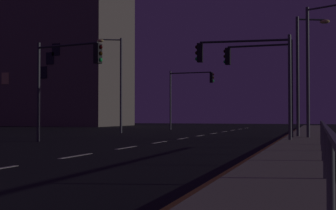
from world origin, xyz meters
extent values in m
plane|color=black|center=(0.00, 17.50, 0.00)|extent=(112.00, 112.00, 0.00)
cube|color=gray|center=(6.66, 17.50, 0.07)|extent=(2.01, 77.00, 0.14)
cube|color=silver|center=(0.00, 9.00, 0.01)|extent=(0.14, 2.00, 0.01)
cube|color=silver|center=(0.00, 13.00, 0.01)|extent=(0.14, 2.00, 0.01)
cube|color=silver|center=(0.00, 17.00, 0.01)|extent=(0.14, 2.00, 0.01)
cube|color=silver|center=(0.00, 21.00, 0.01)|extent=(0.14, 2.00, 0.01)
cube|color=silver|center=(0.00, 25.00, 0.01)|extent=(0.14, 2.00, 0.01)
cube|color=silver|center=(0.00, 29.00, 0.01)|extent=(0.14, 2.00, 0.01)
cube|color=silver|center=(0.00, 33.00, 0.01)|extent=(0.14, 2.00, 0.01)
cube|color=silver|center=(0.00, 37.00, 0.01)|extent=(0.14, 2.00, 0.01)
cube|color=silver|center=(0.00, 41.00, 0.01)|extent=(0.14, 2.00, 0.01)
cube|color=silver|center=(0.00, 45.00, 0.01)|extent=(0.14, 2.00, 0.01)
cube|color=gold|center=(5.40, 22.50, 0.01)|extent=(0.14, 53.00, 0.01)
cylinder|color=#4C4C51|center=(6.10, 18.78, 2.70)|extent=(0.16, 0.16, 5.13)
cylinder|color=#2D3033|center=(3.92, 18.50, 5.02)|extent=(4.37, 0.68, 0.11)
cube|color=black|center=(1.74, 18.22, 4.49)|extent=(0.32, 0.37, 0.95)
sphere|color=black|center=(1.59, 18.20, 4.79)|extent=(0.20, 0.20, 0.20)
sphere|color=black|center=(1.59, 18.20, 4.49)|extent=(0.20, 0.20, 0.20)
sphere|color=#19D84C|center=(1.59, 18.20, 4.19)|extent=(0.20, 0.20, 0.20)
cylinder|color=#38383D|center=(-6.06, 15.72, 2.51)|extent=(0.16, 0.16, 5.02)
cylinder|color=#2D3033|center=(-4.27, 15.49, 4.77)|extent=(3.60, 0.58, 0.11)
cube|color=black|center=(-2.48, 15.25, 4.25)|extent=(0.32, 0.37, 0.95)
sphere|color=black|center=(-2.33, 15.23, 4.55)|extent=(0.20, 0.20, 0.20)
sphere|color=black|center=(-2.33, 15.23, 4.25)|extent=(0.20, 0.20, 0.20)
sphere|color=#19D84C|center=(-2.33, 15.23, 3.95)|extent=(0.20, 0.20, 0.20)
cylinder|color=#38383D|center=(6.03, 21.48, 2.80)|extent=(0.16, 0.16, 5.32)
cylinder|color=#2D3033|center=(4.29, 21.44, 5.21)|extent=(3.48, 0.19, 0.11)
cube|color=black|center=(2.55, 21.40, 4.68)|extent=(0.29, 0.35, 0.95)
sphere|color=black|center=(2.40, 21.40, 4.98)|extent=(0.20, 0.20, 0.20)
sphere|color=black|center=(2.40, 21.40, 4.68)|extent=(0.20, 0.20, 0.20)
sphere|color=#19D84C|center=(2.40, 21.40, 4.38)|extent=(0.20, 0.20, 0.20)
cylinder|color=#4C4C51|center=(-6.08, 37.25, 2.83)|extent=(0.16, 0.16, 5.66)
cylinder|color=#2D3033|center=(-4.05, 37.22, 5.41)|extent=(4.06, 0.17, 0.11)
cube|color=black|center=(-2.02, 37.19, 4.88)|extent=(0.29, 0.34, 0.95)
sphere|color=black|center=(-1.86, 37.19, 5.18)|extent=(0.20, 0.20, 0.20)
sphere|color=black|center=(-1.86, 37.19, 4.88)|extent=(0.20, 0.20, 0.20)
sphere|color=#19D84C|center=(-1.86, 37.19, 4.58)|extent=(0.20, 0.20, 0.20)
cylinder|color=#4C4C51|center=(6.88, 21.70, 3.68)|extent=(0.18, 0.18, 7.09)
cylinder|color=#4C4C51|center=(7.77, 21.29, 7.08)|extent=(1.82, 0.90, 0.10)
cylinder|color=#4C4C51|center=(6.30, 23.01, 3.58)|extent=(0.18, 0.18, 6.88)
cylinder|color=#2D3033|center=(7.05, 23.34, 6.87)|extent=(1.55, 0.75, 0.10)
ellipsoid|color=#F9D172|center=(7.80, 23.67, 6.77)|extent=(0.56, 0.36, 0.24)
cylinder|color=#4C4C51|center=(-6.85, 27.52, 3.63)|extent=(0.18, 0.18, 7.27)
cylinder|color=#4C4C51|center=(-7.56, 27.17, 7.12)|extent=(1.47, 0.80, 0.10)
ellipsoid|color=#F9D172|center=(-8.27, 26.81, 7.02)|extent=(0.56, 0.36, 0.24)
cylinder|color=#59595E|center=(7.51, 1.48, 0.61)|extent=(0.09, 0.09, 0.95)
cylinder|color=#59595E|center=(7.51, 4.96, 0.61)|extent=(0.09, 0.09, 0.95)
cylinder|color=#59595E|center=(7.51, 8.44, 0.61)|extent=(0.09, 0.09, 0.95)
cylinder|color=#59595E|center=(7.51, 11.92, 0.61)|extent=(0.09, 0.09, 0.95)
cylinder|color=#59595E|center=(7.51, 15.40, 0.61)|extent=(0.09, 0.09, 0.95)
cube|color=slate|center=(7.51, 6.70, 1.09)|extent=(0.06, 17.40, 0.06)
cube|color=#6B6056|center=(-27.43, 49.66, 14.85)|extent=(20.20, 11.11, 29.71)
cube|color=black|center=(-24.00, 44.08, 8.44)|extent=(1.10, 0.06, 1.50)
cube|color=black|center=(-23.16, 44.08, 9.50)|extent=(1.10, 0.06, 1.50)
cube|color=black|center=(-24.97, 44.08, 6.72)|extent=(1.10, 0.06, 1.50)
cube|color=#EACC7A|center=(-30.60, 44.08, 6.13)|extent=(1.10, 0.06, 1.50)
camera|label=1|loc=(7.39, -3.79, 1.28)|focal=48.08mm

